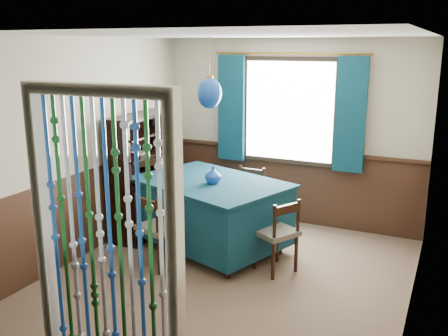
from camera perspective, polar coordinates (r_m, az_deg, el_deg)
The scene contains 22 objects.
floor at distance 5.42m, azimuth 0.40°, elevation -12.48°, with size 4.00×4.00×0.00m, color brown.
ceiling at distance 4.86m, azimuth 0.45°, elevation 14.97°, with size 4.00×4.00×0.00m, color silver.
wall_back at distance 6.82m, azimuth 7.51°, elevation 4.01°, with size 3.60×3.60×0.00m, color #C1B79E.
wall_front at distance 3.36m, azimuth -14.16°, elevation -6.73°, with size 3.60×3.60×0.00m, color #C1B79E.
wall_left at distance 5.96m, azimuth -15.50°, elevation 2.18°, with size 4.00×4.00×0.00m, color #C1B79E.
wall_right at distance 4.56m, azimuth 21.41°, elevation -1.80°, with size 4.00×4.00×0.00m, color #C1B79E.
wainscot_back at distance 6.98m, azimuth 7.28°, elevation -2.09°, with size 3.60×3.60×0.00m, color #392115.
wainscot_front at distance 3.70m, azimuth -13.28°, elevation -17.61°, with size 3.60×3.60×0.00m, color #392115.
wainscot_left at distance 6.14m, azimuth -14.94°, elevation -4.70°, with size 4.00×4.00×0.00m, color #392115.
wainscot_right at distance 4.81m, azimuth 20.43°, elevation -10.42°, with size 4.00×4.00×0.00m, color #392115.
window at distance 6.73m, azimuth 7.46°, elevation 6.46°, with size 1.32×0.12×1.42m, color black.
doorway at distance 3.48m, azimuth -13.33°, elevation -9.52°, with size 1.16×0.12×2.18m, color silver, non-canonical shape.
dining_table at distance 6.01m, azimuth -1.58°, elevation -4.81°, with size 2.05×1.71×0.84m.
chair_near at distance 5.56m, azimuth -7.58°, elevation -6.83°, with size 0.52×0.50×0.85m.
chair_far at distance 6.57m, azimuth 2.66°, elevation -3.46°, with size 0.44×0.42×0.84m.
chair_left at distance 6.69m, azimuth -7.64°, elevation -2.64°, with size 0.65×0.66×0.98m.
chair_right at distance 5.43m, azimuth 6.13°, elevation -7.42°, with size 0.54×0.55×0.83m.
sideboard at distance 6.61m, azimuth -9.04°, elevation -2.57°, with size 0.48×1.22×1.56m.
pendant_lamp at distance 5.71m, azimuth -1.67°, elevation 8.59°, with size 0.28×0.28×0.80m.
vase_table at distance 5.77m, azimuth -1.25°, elevation -0.90°, with size 0.17×0.17×0.18m, color navy.
bowl_shelf at distance 6.31m, azimuth -9.64°, elevation 1.68°, with size 0.20×0.20×0.05m, color beige.
vase_sideboard at distance 6.77m, azimuth -7.16°, elevation 0.61°, with size 0.16×0.16×0.17m, color beige.
Camera 1 is at (2.04, -4.41, 2.41)m, focal length 40.00 mm.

